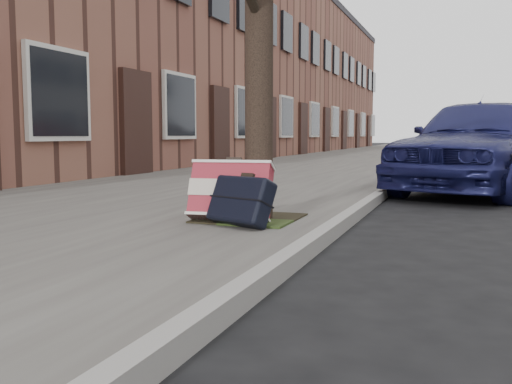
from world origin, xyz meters
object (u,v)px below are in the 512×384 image
(suitcase_red, at_px, (231,192))
(car_near_mid, at_px, (470,141))
(suitcase_navy, at_px, (241,200))
(car_near_front, at_px, (483,144))

(suitcase_red, height_order, car_near_mid, car_near_mid)
(suitcase_navy, bearing_deg, car_near_front, 89.65)
(suitcase_red, xyz_separation_m, car_near_front, (2.13, 4.69, 0.35))
(suitcase_navy, distance_m, car_near_front, 5.28)
(suitcase_red, relative_size, suitcase_navy, 1.24)
(suitcase_red, distance_m, suitcase_navy, 0.27)
(car_near_mid, bearing_deg, suitcase_navy, -109.40)
(car_near_front, bearing_deg, suitcase_navy, -93.66)
(suitcase_navy, height_order, car_near_mid, car_near_mid)
(suitcase_red, xyz_separation_m, car_near_mid, (2.01, 15.43, 0.29))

